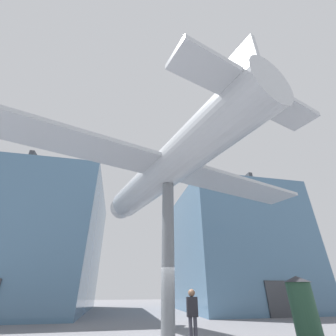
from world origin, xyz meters
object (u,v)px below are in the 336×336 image
at_px(info_kiosk, 304,311).
at_px(visitor_person, 192,311).
at_px(support_pylon_central, 168,253).
at_px(suspended_airplane, 166,169).

bearing_deg(info_kiosk, visitor_person, 152.92).
relative_size(support_pylon_central, visitor_person, 3.47).
distance_m(visitor_person, info_kiosk, 3.80).
bearing_deg(suspended_airplane, info_kiosk, -40.80).
height_order(support_pylon_central, visitor_person, support_pylon_central).
relative_size(support_pylon_central, info_kiosk, 2.81).
bearing_deg(suspended_airplane, support_pylon_central, -90.00).
bearing_deg(visitor_person, support_pylon_central, 6.63).
height_order(suspended_airplane, visitor_person, suspended_airplane).
bearing_deg(info_kiosk, support_pylon_central, 158.53).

